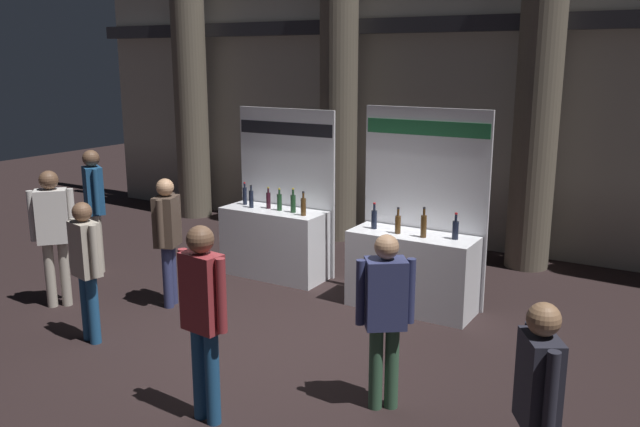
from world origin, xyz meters
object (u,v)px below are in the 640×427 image
Objects in this scene: visitor_9 at (53,226)px; exhibitor_booth_1 at (414,262)px; visitor_1 at (86,262)px; visitor_8 at (167,232)px; visitor_6 at (94,200)px; exhibitor_booth_0 at (276,235)px; visitor_2 at (385,307)px; visitor_5 at (203,308)px; visitor_0 at (537,403)px.

exhibitor_booth_1 is at bearing 162.76° from visitor_9.
visitor_8 is (-0.01, 1.27, 0.05)m from visitor_1.
visitor_1 is 2.61m from visitor_6.
visitor_2 is (2.94, -2.60, 0.36)m from exhibitor_booth_0.
exhibitor_booth_1 is 1.57× the size of visitor_1.
exhibitor_booth_1 reaches higher than visitor_5.
visitor_8 is at bearing 14.77° from visitor_6.
visitor_0 is at bearing -38.63° from exhibitor_booth_0.
visitor_8 is at bearing -141.73° from visitor_0.
visitor_6 is at bearing 156.01° from visitor_5.
exhibitor_booth_1 reaches higher than visitor_9.
visitor_0 reaches higher than visitor_1.
exhibitor_booth_1 is (2.20, -0.19, 0.01)m from exhibitor_booth_0.
visitor_1 is at bearing 109.22° from visitor_9.
visitor_9 is at bearing -124.57° from exhibitor_booth_0.
exhibitor_booth_1 is at bearing 41.93° from visitor_6.
visitor_6 is 1.97m from visitor_8.
visitor_9 is (-4.61, 0.18, 0.09)m from visitor_2.
visitor_1 is 0.98× the size of visitor_2.
exhibitor_booth_0 is 1.48× the size of visitor_2.
exhibitor_booth_0 is 1.36× the size of visitor_5.
visitor_9 is (-3.87, -2.23, 0.44)m from exhibitor_booth_1.
visitor_0 is at bearing 46.88° from visitor_8.
exhibitor_booth_0 reaches higher than visitor_8.
visitor_5 reaches higher than visitor_8.
visitor_2 is (-1.52, 0.97, 0.02)m from visitor_0.
exhibitor_booth_1 is at bearing 96.94° from visitor_8.
exhibitor_booth_0 is 1.32× the size of visitor_6.
visitor_5 is 4.74m from visitor_6.
exhibitor_booth_0 is 1.50× the size of visitor_1.
exhibitor_booth_1 is at bearing -5.02° from exhibitor_booth_0.
exhibitor_booth_0 is 2.97m from visitor_9.
visitor_5 is (-2.73, -0.01, 0.09)m from visitor_0.
exhibitor_booth_1 reaches higher than exhibitor_booth_0.
visitor_1 is 1.33m from visitor_9.
visitor_8 is at bearing -76.04° from visitor_1.
exhibitor_booth_0 is at bearing 56.23° from visitor_6.
visitor_8 reaches higher than visitor_1.
exhibitor_booth_0 reaches higher than visitor_5.
exhibitor_booth_1 reaches higher than visitor_8.
exhibitor_booth_0 is 2.21m from exhibitor_booth_1.
visitor_0 is at bearing 122.26° from visitor_9.
exhibitor_booth_0 is 1.45× the size of visitor_8.
visitor_1 is at bearing 150.15° from visitor_2.
exhibitor_booth_1 is 4.69m from visitor_6.
visitor_0 is at bearing 6.58° from visitor_5.
visitor_6 reaches higher than visitor_2.
visitor_8 is at bearing -150.83° from exhibitor_booth_1.
visitor_0 is at bearing -56.16° from exhibitor_booth_1.
visitor_1 is 3.42m from visitor_2.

